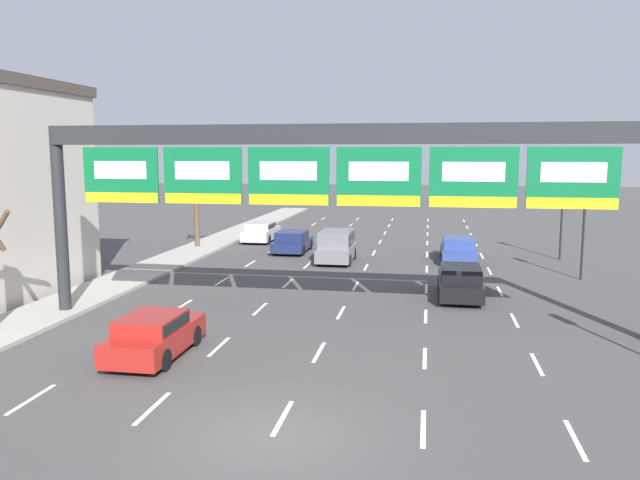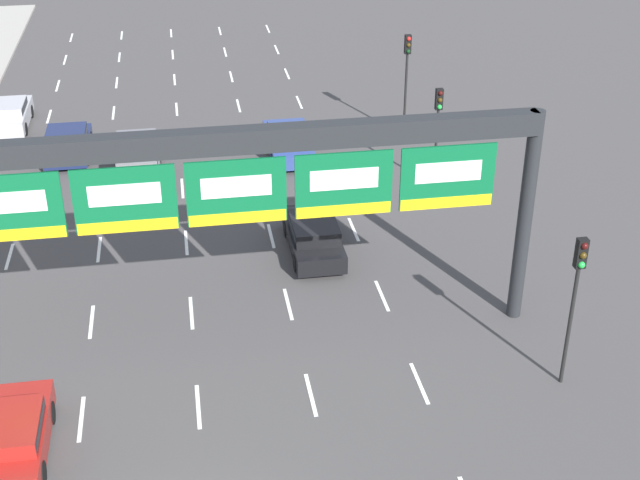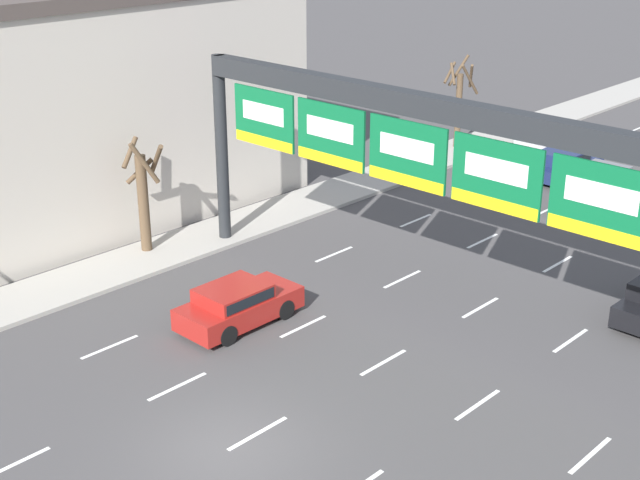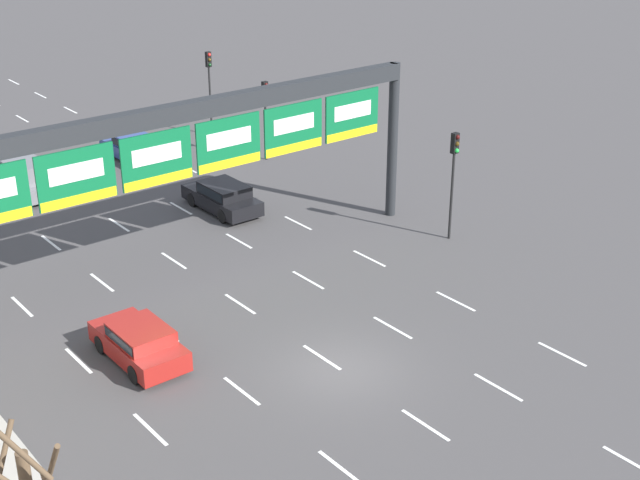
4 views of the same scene
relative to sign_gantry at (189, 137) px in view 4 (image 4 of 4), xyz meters
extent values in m
plane|color=#474444|center=(0.00, -9.06, -5.91)|extent=(220.00, 220.00, 0.00)
cube|color=white|center=(-6.60, -8.06, -5.91)|extent=(0.12, 2.00, 0.01)
cube|color=white|center=(-6.60, -3.06, -5.91)|extent=(0.12, 2.00, 0.01)
cube|color=white|center=(-6.60, 1.94, -5.91)|extent=(0.12, 2.00, 0.01)
cube|color=white|center=(-3.30, -13.06, -5.91)|extent=(0.12, 2.00, 0.01)
cube|color=white|center=(-3.30, -8.06, -5.91)|extent=(0.12, 2.00, 0.01)
cube|color=white|center=(-3.30, -3.06, -5.91)|extent=(0.12, 2.00, 0.01)
cube|color=white|center=(-3.30, 1.94, -5.91)|extent=(0.12, 2.00, 0.01)
cube|color=white|center=(-3.30, 6.94, -5.91)|extent=(0.12, 2.00, 0.01)
cube|color=white|center=(-3.30, 11.94, -5.91)|extent=(0.12, 2.00, 0.01)
cube|color=white|center=(0.00, -13.06, -5.91)|extent=(0.12, 2.00, 0.01)
cube|color=white|center=(0.00, -8.06, -5.91)|extent=(0.12, 2.00, 0.01)
cube|color=white|center=(0.00, -3.06, -5.91)|extent=(0.12, 2.00, 0.01)
cube|color=white|center=(0.00, 1.94, -5.91)|extent=(0.12, 2.00, 0.01)
cube|color=white|center=(0.00, 6.94, -5.91)|extent=(0.12, 2.00, 0.01)
cube|color=white|center=(0.00, 11.94, -5.91)|extent=(0.12, 2.00, 0.01)
cube|color=white|center=(0.00, 16.94, -5.91)|extent=(0.12, 2.00, 0.01)
cube|color=white|center=(0.00, 21.94, -5.91)|extent=(0.12, 2.00, 0.01)
cube|color=white|center=(3.30, -18.06, -5.91)|extent=(0.12, 2.00, 0.01)
cube|color=white|center=(3.30, -13.06, -5.91)|extent=(0.12, 2.00, 0.01)
cube|color=white|center=(3.30, -8.06, -5.91)|extent=(0.12, 2.00, 0.01)
cube|color=white|center=(3.30, -3.06, -5.91)|extent=(0.12, 2.00, 0.01)
cube|color=white|center=(3.30, 1.94, -5.91)|extent=(0.12, 2.00, 0.01)
cube|color=white|center=(3.30, 6.94, -5.91)|extent=(0.12, 2.00, 0.01)
cube|color=white|center=(3.30, 11.94, -5.91)|extent=(0.12, 2.00, 0.01)
cube|color=white|center=(3.30, 16.94, -5.91)|extent=(0.12, 2.00, 0.01)
cube|color=white|center=(3.30, 21.94, -5.91)|extent=(0.12, 2.00, 0.01)
cube|color=white|center=(3.30, 26.94, -5.91)|extent=(0.12, 2.00, 0.01)
cube|color=white|center=(6.60, -13.06, -5.91)|extent=(0.12, 2.00, 0.01)
cube|color=white|center=(6.60, -8.06, -5.91)|extent=(0.12, 2.00, 0.01)
cube|color=white|center=(6.60, -3.06, -5.91)|extent=(0.12, 2.00, 0.01)
cube|color=white|center=(6.60, 1.94, -5.91)|extent=(0.12, 2.00, 0.01)
cube|color=white|center=(6.60, 6.94, -5.91)|extent=(0.12, 2.00, 0.01)
cube|color=white|center=(6.60, 11.94, -5.91)|extent=(0.12, 2.00, 0.01)
cube|color=white|center=(6.60, 16.94, -5.91)|extent=(0.12, 2.00, 0.01)
cube|color=white|center=(6.60, 21.94, -5.91)|extent=(0.12, 2.00, 0.01)
cube|color=white|center=(6.60, 26.94, -5.91)|extent=(0.12, 2.00, 0.01)
cube|color=white|center=(6.60, 31.94, -5.91)|extent=(0.12, 2.00, 0.01)
cube|color=white|center=(6.60, 36.94, -5.91)|extent=(0.12, 2.00, 0.01)
cylinder|color=#232628|center=(10.70, 0.07, -2.28)|extent=(0.47, 0.47, 7.25)
cube|color=#232628|center=(0.00, 0.07, 0.99)|extent=(21.40, 0.60, 0.70)
cube|color=#0C6033|center=(-4.76, -0.27, -0.47)|extent=(2.92, 0.08, 2.03)
cube|color=white|center=(-4.76, -0.31, -0.29)|extent=(2.04, 0.02, 0.65)
cube|color=yellow|center=(-4.76, -0.31, -1.30)|extent=(2.86, 0.02, 0.36)
cube|color=#0C6033|center=(-1.59, -0.27, -0.47)|extent=(2.92, 0.08, 2.03)
cube|color=white|center=(-1.59, -0.31, -0.29)|extent=(2.04, 0.02, 0.65)
cube|color=yellow|center=(-1.59, -0.31, -1.30)|extent=(2.86, 0.02, 0.36)
cube|color=#0C6033|center=(1.59, -0.27, -0.47)|extent=(2.92, 0.08, 2.03)
cube|color=white|center=(1.59, -0.31, -0.29)|extent=(2.04, 0.02, 0.65)
cube|color=yellow|center=(1.59, -0.31, -1.30)|extent=(2.86, 0.02, 0.36)
cube|color=#0C6033|center=(4.76, -0.27, -0.47)|extent=(2.92, 0.08, 2.03)
cube|color=white|center=(4.76, -0.31, -0.29)|extent=(2.04, 0.02, 0.65)
cube|color=yellow|center=(4.76, -0.31, -1.30)|extent=(2.86, 0.02, 0.36)
cube|color=#0C6033|center=(7.93, -0.27, -0.47)|extent=(2.92, 0.08, 2.03)
cube|color=white|center=(7.93, -0.31, -0.29)|extent=(2.04, 0.02, 0.65)
cube|color=yellow|center=(7.93, -0.31, -1.30)|extent=(2.86, 0.02, 0.36)
cube|color=black|center=(4.74, 5.51, -5.37)|extent=(1.80, 4.53, 0.67)
cube|color=black|center=(4.74, 5.24, -4.77)|extent=(1.66, 2.36, 0.54)
cube|color=black|center=(4.74, 5.24, -4.77)|extent=(1.70, 2.17, 0.39)
cylinder|color=black|center=(3.92, 6.87, -5.58)|extent=(0.22, 0.66, 0.66)
cylinder|color=black|center=(5.55, 6.87, -5.58)|extent=(0.22, 0.66, 0.66)
cylinder|color=black|center=(3.92, 4.15, -5.58)|extent=(0.22, 0.66, 0.66)
cylinder|color=black|center=(5.55, 4.15, -5.58)|extent=(0.22, 0.66, 0.66)
cube|color=slate|center=(-1.84, 13.25, -5.36)|extent=(1.89, 3.95, 0.71)
cube|color=slate|center=(-1.84, 13.21, -4.54)|extent=(1.74, 2.77, 0.93)
cube|color=black|center=(-1.84, 13.21, -4.54)|extent=(1.78, 2.54, 0.67)
cylinder|color=black|center=(-2.70, 14.43, -5.58)|extent=(0.22, 0.66, 0.66)
cylinder|color=black|center=(-0.98, 14.43, -5.58)|extent=(0.22, 0.66, 0.66)
cylinder|color=black|center=(-2.70, 12.06, -5.58)|extent=(0.22, 0.66, 0.66)
cylinder|color=black|center=(-0.98, 12.06, -5.58)|extent=(0.22, 0.66, 0.66)
cube|color=maroon|center=(-4.92, -4.29, -5.36)|extent=(1.78, 4.06, 0.70)
cube|color=maroon|center=(-4.92, -4.54, -4.78)|extent=(1.64, 2.11, 0.46)
cube|color=black|center=(-4.92, -4.54, -4.78)|extent=(1.67, 1.94, 0.33)
cylinder|color=black|center=(-5.72, -3.07, -5.58)|extent=(0.22, 0.66, 0.66)
cylinder|color=black|center=(-4.12, -3.07, -5.58)|extent=(0.22, 0.66, 0.66)
cylinder|color=black|center=(-5.72, -5.51, -5.58)|extent=(0.22, 0.66, 0.66)
cylinder|color=black|center=(-4.12, -5.51, -5.58)|extent=(0.22, 0.66, 0.66)
cube|color=navy|center=(5.08, 14.95, -5.39)|extent=(1.91, 4.83, 0.64)
cube|color=navy|center=(5.08, 14.66, -4.79)|extent=(1.75, 2.51, 0.57)
cube|color=black|center=(5.08, 14.66, -4.79)|extent=(1.79, 2.31, 0.41)
cylinder|color=black|center=(4.21, 16.40, -5.58)|extent=(0.22, 0.66, 0.66)
cylinder|color=black|center=(5.94, 16.40, -5.58)|extent=(0.22, 0.66, 0.66)
cylinder|color=black|center=(4.21, 13.50, -5.58)|extent=(0.22, 0.66, 0.66)
cylinder|color=black|center=(5.94, 13.50, -5.58)|extent=(0.22, 0.66, 0.66)
cylinder|color=black|center=(11.02, 16.34, -3.84)|extent=(0.12, 0.12, 4.14)
cube|color=black|center=(11.02, 16.34, -1.32)|extent=(0.30, 0.24, 0.90)
sphere|color=red|center=(11.02, 16.21, -1.02)|extent=(0.20, 0.20, 0.20)
sphere|color=#412F0C|center=(11.02, 16.21, -1.32)|extent=(0.20, 0.20, 0.20)
sphere|color=#0E3515|center=(11.02, 16.21, -1.62)|extent=(0.20, 0.20, 0.20)
cylinder|color=black|center=(10.81, -3.67, -3.92)|extent=(0.12, 0.12, 3.98)
cube|color=black|center=(10.81, -3.67, -1.48)|extent=(0.30, 0.24, 0.90)
sphere|color=#3D0E0C|center=(10.81, -3.80, -1.18)|extent=(0.20, 0.20, 0.20)
sphere|color=#412F0C|center=(10.81, -3.80, -1.48)|extent=(0.20, 0.20, 0.20)
sphere|color=green|center=(10.81, -3.80, -1.78)|extent=(0.20, 0.20, 0.20)
cylinder|color=black|center=(10.86, 10.41, -4.15)|extent=(0.12, 0.12, 3.52)
cube|color=black|center=(10.86, 10.41, -1.94)|extent=(0.30, 0.24, 0.90)
sphere|color=#3D0E0C|center=(10.86, 10.28, -1.64)|extent=(0.20, 0.20, 0.20)
sphere|color=#412F0C|center=(10.86, 10.28, -1.94)|extent=(0.20, 0.20, 0.20)
sphere|color=green|center=(10.86, 10.28, -2.24)|extent=(0.20, 0.20, 0.20)
cylinder|color=brown|center=(-11.23, -12.89, -1.95)|extent=(0.26, 1.32, 1.67)
cylinder|color=brown|center=(-12.14, -12.39, -1.84)|extent=(1.03, 0.76, 1.58)
cylinder|color=brown|center=(-12.01, -13.31, -1.05)|extent=(1.12, 0.49, 1.74)
camera|label=1|loc=(3.29, -21.78, 0.34)|focal=35.00mm
camera|label=2|loc=(0.14, -23.66, 10.63)|focal=50.00mm
camera|label=3|loc=(14.41, -20.88, 7.14)|focal=50.00mm
camera|label=4|loc=(-16.43, -28.52, 10.04)|focal=50.00mm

